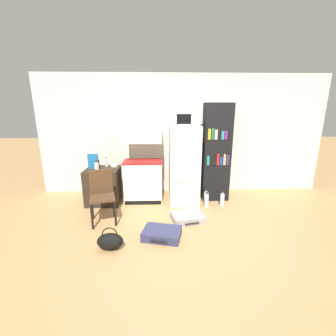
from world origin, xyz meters
TOP-DOWN VIEW (x-y plane):
  - ground_plane at (0.00, 0.00)m, footprint 24.00×24.00m
  - wall_back at (0.20, 2.00)m, footprint 6.40×0.10m
  - side_table at (-1.48, 1.29)m, footprint 0.66×0.61m
  - kitchen_hutch at (-0.67, 1.36)m, footprint 0.78×0.48m
  - refrigerator at (0.16, 1.28)m, footprint 0.58×0.67m
  - microwave at (0.16, 1.28)m, footprint 0.46×0.43m
  - bookshelf at (0.84, 1.43)m, footprint 0.55×0.36m
  - bottle_milk_white at (-1.56, 1.19)m, footprint 0.08×0.08m
  - bottle_ketchup_red at (-1.61, 1.47)m, footprint 0.06×0.06m
  - bottle_clear_short at (-1.44, 1.49)m, footprint 0.07×0.07m
  - bowl at (-1.27, 1.47)m, footprint 0.15×0.15m
  - cereal_box at (-1.66, 1.32)m, footprint 0.19×0.07m
  - chair at (-1.31, 0.50)m, footprint 0.49×0.49m
  - suitcase_large_flat at (0.15, 0.43)m, footprint 0.62×0.52m
  - suitcase_small_flat at (-0.30, -0.09)m, footprint 0.63×0.51m
  - handbag at (-1.02, -0.35)m, footprint 0.36×0.20m
  - water_bottle_front at (0.91, 1.01)m, footprint 0.08×0.08m
  - water_bottle_middle at (0.59, 0.99)m, footprint 0.08×0.08m
  - water_bottle_back at (0.62, 1.15)m, footprint 0.09×0.09m

SIDE VIEW (x-z plane):
  - ground_plane at x=0.00m, z-range 0.00..0.00m
  - suitcase_large_flat at x=0.15m, z-range 0.00..0.12m
  - suitcase_small_flat at x=-0.30m, z-range 0.00..0.13m
  - handbag at x=-1.02m, z-range -0.04..0.29m
  - water_bottle_middle at x=0.59m, z-range -0.02..0.28m
  - water_bottle_back at x=0.62m, z-range -0.02..0.28m
  - water_bottle_front at x=0.91m, z-range -0.02..0.29m
  - side_table at x=-1.48m, z-range 0.00..0.72m
  - chair at x=-1.31m, z-range 0.09..0.97m
  - bowl at x=-1.27m, z-range 0.72..0.76m
  - refrigerator at x=0.16m, z-range 0.00..1.57m
  - bottle_ketchup_red at x=-1.61m, z-range 0.70..0.88m
  - bottle_milk_white at x=-1.56m, z-range 0.70..0.89m
  - bottle_clear_short at x=-1.44m, z-range 0.70..0.89m
  - kitchen_hutch at x=-0.67m, z-range -0.07..1.79m
  - cereal_box at x=-1.66m, z-range 0.72..1.02m
  - bookshelf at x=0.84m, z-range 0.00..2.00m
  - wall_back at x=0.20m, z-range 0.00..2.62m
  - microwave at x=0.16m, z-range 1.57..1.83m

